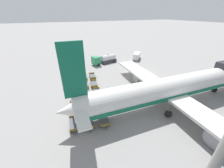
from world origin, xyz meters
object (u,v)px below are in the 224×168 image
object	(u,v)px
baggage_dolly_row_mid_b_col_e	(103,119)
baggage_dolly_row_mid_a_col_c	(86,94)
baggage_dolly_row_mid_b_col_c	(97,92)
service_van	(137,56)
baggage_dolly_row_mid_b_col_a	(92,76)
baggage_dolly_row_mid_b_col_d	(99,104)
baggage_dolly_row_mid_a_col_e	(88,122)
baggage_dolly_row_mid_a_col_d	(88,106)
airplane	(173,88)
baggage_dolly_row_near_col_a	(76,78)
baggage_dolly_row_mid_a_col_b	(85,85)
baggage_dolly_row_near_col_c	(75,95)
baggage_dolly_row_near_col_e	(75,124)
baggage_dolly_row_mid_a_col_a	(84,77)
baggage_dolly_row_near_col_d	(74,107)
baggage_dolly_row_near_col_b	(75,86)
baggage_dolly_row_mid_b_col_b	(94,84)
fuel_tanker_primary	(105,60)

from	to	relation	value
baggage_dolly_row_mid_b_col_e	baggage_dolly_row_mid_a_col_c	bearing A→B (deg)	-177.68
baggage_dolly_row_mid_a_col_c	baggage_dolly_row_mid_b_col_c	bearing A→B (deg)	76.75
service_van	baggage_dolly_row_mid_b_col_a	world-z (taller)	service_van
service_van	baggage_dolly_row_mid_b_col_c	world-z (taller)	service_van
service_van	baggage_dolly_row_mid_b_col_d	distance (m)	30.88
baggage_dolly_row_mid_a_col_c	baggage_dolly_row_mid_a_col_e	world-z (taller)	same
baggage_dolly_row_mid_a_col_d	airplane	bearing A→B (deg)	70.17
baggage_dolly_row_near_col_a	baggage_dolly_row_mid_a_col_b	distance (m)	4.76
baggage_dolly_row_near_col_c	baggage_dolly_row_mid_b_col_c	xyz separation A→B (m)	(0.87, 4.33, 0.00)
baggage_dolly_row_near_col_e	baggage_dolly_row_mid_a_col_a	size ratio (longest dim) A/B	1.00
baggage_dolly_row_near_col_d	baggage_dolly_row_mid_b_col_c	size ratio (longest dim) A/B	1.00
airplane	baggage_dolly_row_near_col_a	world-z (taller)	airplane
baggage_dolly_row_near_col_a	baggage_dolly_row_mid_a_col_b	xyz separation A→B (m)	(4.61, 1.21, 0.00)
baggage_dolly_row_mid_b_col_a	baggage_dolly_row_mid_b_col_d	size ratio (longest dim) A/B	1.00
baggage_dolly_row_near_col_b	baggage_dolly_row_mid_a_col_c	world-z (taller)	same
baggage_dolly_row_mid_b_col_d	baggage_dolly_row_mid_b_col_a	bearing A→B (deg)	167.64
baggage_dolly_row_near_col_c	baggage_dolly_row_near_col_e	size ratio (longest dim) A/B	1.00
baggage_dolly_row_near_col_e	baggage_dolly_row_mid_b_col_d	world-z (taller)	same
baggage_dolly_row_mid_a_col_b	baggage_dolly_row_mid_b_col_d	size ratio (longest dim) A/B	1.00
baggage_dolly_row_near_col_d	baggage_dolly_row_near_col_b	bearing A→B (deg)	166.46
baggage_dolly_row_near_col_b	baggage_dolly_row_near_col_c	size ratio (longest dim) A/B	1.00
airplane	baggage_dolly_row_mid_a_col_a	bearing A→B (deg)	-145.45
baggage_dolly_row_mid_b_col_c	baggage_dolly_row_mid_b_col_e	distance (m)	8.42
baggage_dolly_row_mid_b_col_b	baggage_dolly_row_near_col_a	bearing A→B (deg)	-147.53
fuel_tanker_primary	baggage_dolly_row_near_col_c	size ratio (longest dim) A/B	2.26
baggage_dolly_row_near_col_a	baggage_dolly_row_mid_b_col_c	world-z (taller)	same
baggage_dolly_row_mid_a_col_b	baggage_dolly_row_mid_a_col_e	size ratio (longest dim) A/B	1.00
baggage_dolly_row_near_col_e	baggage_dolly_row_mid_a_col_b	distance (m)	12.66
airplane	baggage_dolly_row_mid_b_col_b	world-z (taller)	airplane
baggage_dolly_row_mid_a_col_b	baggage_dolly_row_mid_b_col_c	world-z (taller)	same
airplane	baggage_dolly_row_mid_b_col_b	bearing A→B (deg)	-139.66
baggage_dolly_row_mid_a_col_a	baggage_dolly_row_near_col_a	bearing A→B (deg)	-100.61
fuel_tanker_primary	baggage_dolly_row_mid_a_col_d	bearing A→B (deg)	-29.75
fuel_tanker_primary	baggage_dolly_row_mid_b_col_c	xyz separation A→B (m)	(17.98, -9.37, -0.77)
fuel_tanker_primary	baggage_dolly_row_mid_b_col_d	size ratio (longest dim) A/B	2.26
baggage_dolly_row_near_col_a	baggage_dolly_row_mid_a_col_e	bearing A→B (deg)	-5.36
baggage_dolly_row_mid_a_col_b	baggage_dolly_row_mid_a_col_c	size ratio (longest dim) A/B	1.00
baggage_dolly_row_near_col_e	baggage_dolly_row_mid_b_col_e	world-z (taller)	same
baggage_dolly_row_near_col_b	baggage_dolly_row_mid_a_col_a	world-z (taller)	same
baggage_dolly_row_near_col_b	baggage_dolly_row_mid_a_col_b	world-z (taller)	same
service_van	baggage_dolly_row_near_col_b	xyz separation A→B (m)	(12.03, -24.92, -0.81)
baggage_dolly_row_mid_b_col_a	baggage_dolly_row_near_col_c	bearing A→B (deg)	-39.05
service_van	baggage_dolly_row_near_col_b	size ratio (longest dim) A/B	1.22
airplane	baggage_dolly_row_mid_b_col_e	size ratio (longest dim) A/B	10.45
fuel_tanker_primary	baggage_dolly_row_mid_b_col_a	bearing A→B (deg)	-38.41
baggage_dolly_row_mid_b_col_c	airplane	bearing A→B (deg)	52.53
service_van	baggage_dolly_row_mid_b_col_a	bearing A→B (deg)	-66.30
baggage_dolly_row_near_col_e	baggage_dolly_row_mid_b_col_a	bearing A→B (deg)	153.45
baggage_dolly_row_mid_a_col_b	baggage_dolly_row_mid_a_col_e	world-z (taller)	same
baggage_dolly_row_mid_a_col_c	baggage_dolly_row_mid_b_col_e	size ratio (longest dim) A/B	1.00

